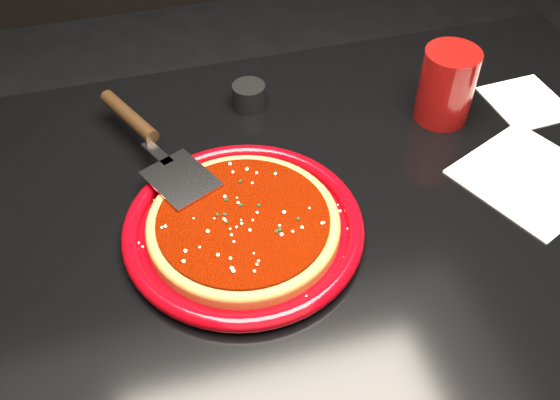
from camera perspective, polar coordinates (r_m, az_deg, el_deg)
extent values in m
cube|color=black|center=(1.20, 3.02, -13.18)|extent=(1.20, 0.80, 0.75)
cylinder|color=#790308|center=(0.85, -3.35, -2.54)|extent=(0.38, 0.38, 0.02)
cylinder|color=brown|center=(0.85, -3.36, -2.37)|extent=(0.31, 0.31, 0.01)
torus|color=brown|center=(0.85, -3.38, -2.08)|extent=(0.31, 0.31, 0.02)
cylinder|color=#620E00|center=(0.84, -3.39, -1.86)|extent=(0.27, 0.27, 0.01)
cylinder|color=maroon|center=(1.04, 14.98, 10.08)|extent=(0.11, 0.11, 0.12)
cube|color=white|center=(1.01, 21.92, 1.92)|extent=(0.24, 0.24, 0.00)
cube|color=white|center=(1.15, 21.59, 8.30)|extent=(0.13, 0.14, 0.00)
cylinder|color=black|center=(1.06, -2.85, 9.48)|extent=(0.07, 0.07, 0.04)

